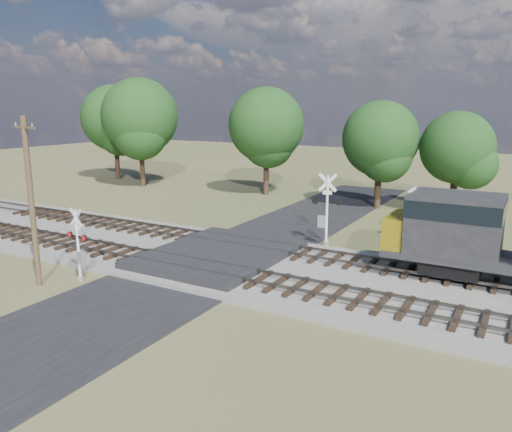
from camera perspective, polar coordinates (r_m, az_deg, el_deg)
The scene contains 11 objects.
ground at distance 28.01m, azimuth -4.83°, elevation -5.42°, with size 160.00×160.00×0.00m, color #474F2A.
ballast_bed at distance 24.52m, azimuth 15.76°, elevation -8.14°, with size 140.00×10.00×0.30m, color gray.
road at distance 28.00m, azimuth -4.83°, elevation -5.35°, with size 7.00×60.00×0.08m, color black.
crossing_panel at distance 28.31m, azimuth -4.27°, elevation -4.55°, with size 7.00×9.00×0.62m, color #262628.
track_near at distance 24.68m, azimuth -1.45°, elevation -6.87°, with size 140.00×2.60×0.33m.
track_far at distance 28.87m, azimuth 3.68°, elevation -4.00°, with size 140.00×2.60×0.33m.
crossing_signal_near at distance 26.26m, azimuth -19.53°, elevation -3.82°, with size 1.50×0.34×3.71m.
crossing_signal_far at distance 31.10m, azimuth 7.91°, elevation -0.03°, with size 1.84×0.51×4.62m.
utility_pole at distance 25.79m, azimuth -24.32°, elevation 1.85°, with size 1.98×0.50×8.17m.
equipment_shed at distance 34.67m, azimuth 20.45°, elevation -0.46°, with size 4.53×4.53×2.57m.
treeline at distance 42.98m, azimuth 17.37°, elevation 9.60°, with size 81.96×10.71×11.55m.
Camera 1 is at (15.16, -21.94, 8.58)m, focal length 35.00 mm.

